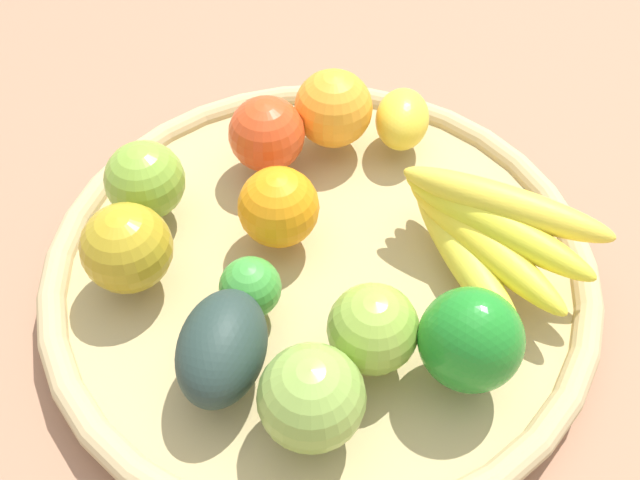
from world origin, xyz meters
name	(u,v)px	position (x,y,z in m)	size (l,w,h in m)	color
ground_plane	(320,282)	(0.00, 0.00, 0.00)	(2.40, 2.40, 0.00)	#9B6C50
basket	(320,269)	(0.00, 0.00, 0.02)	(0.47, 0.47, 0.04)	tan
orange_0	(279,207)	(0.01, -0.04, 0.07)	(0.07, 0.07, 0.07)	orange
orange_1	(333,108)	(-0.11, -0.10, 0.07)	(0.07, 0.07, 0.07)	orange
avocado	(222,347)	(0.13, 0.03, 0.07)	(0.09, 0.06, 0.06)	#253831
bell_pepper	(466,344)	(0.00, 0.15, 0.08)	(0.07, 0.07, 0.09)	#1F8324
apple_3	(267,134)	(-0.04, -0.11, 0.07)	(0.07, 0.07, 0.07)	#DD471D
banana_bunch	(488,234)	(-0.09, 0.10, 0.07)	(0.13, 0.18, 0.07)	yellow
apple_2	(145,181)	(0.07, -0.14, 0.07)	(0.07, 0.07, 0.07)	#7FA835
apple_4	(373,329)	(0.04, 0.09, 0.07)	(0.07, 0.07, 0.07)	#8CAF3C
lemon_0	(402,119)	(-0.16, -0.05, 0.06)	(0.07, 0.05, 0.05)	yellow
apple_1	(127,248)	(0.12, -0.09, 0.07)	(0.07, 0.07, 0.07)	#B1931F
apple_0	(311,398)	(0.11, 0.11, 0.08)	(0.07, 0.07, 0.07)	#86A944
lime_0	(248,285)	(0.07, 0.00, 0.06)	(0.05, 0.05, 0.05)	green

